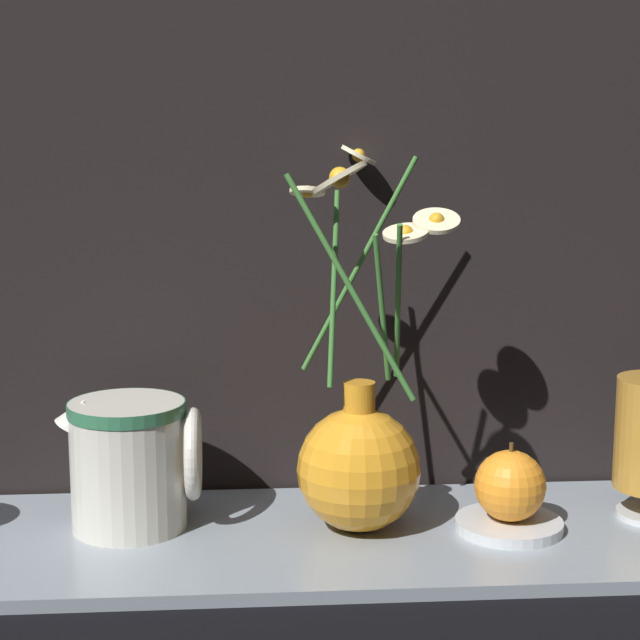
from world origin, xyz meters
name	(u,v)px	position (x,y,z in m)	size (l,w,h in m)	color
ground_plane	(303,545)	(0.00, 0.00, 0.00)	(6.00, 6.00, 0.00)	black
shelf	(303,539)	(0.00, 0.00, 0.01)	(0.85, 0.25, 0.01)	gray
vase_with_flowers	(359,458)	(0.05, 0.01, 0.08)	(0.16, 0.26, 0.35)	orange
ceramic_pitcher	(131,459)	(-0.16, 0.03, 0.08)	(0.13, 0.11, 0.13)	beige
saucer_plate	(509,525)	(0.19, -0.01, 0.02)	(0.10, 0.10, 0.01)	silver
orange_fruit	(510,486)	(0.19, -0.01, 0.06)	(0.07, 0.07, 0.07)	orange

